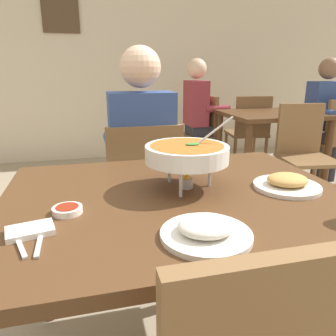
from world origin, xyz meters
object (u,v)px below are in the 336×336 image
object	(u,v)px
chair_bg_middle	(199,130)
chair_bg_corner	(304,149)
patron_bg_left	(326,113)
chair_diner_main	(143,188)
curry_bowl	(187,154)
dining_table_main	(178,222)
rice_plate	(206,230)
chair_bg_right	(249,129)
dining_table_far	(272,126)
sauce_dish	(67,210)
chair_bg_left	(334,136)
patron_bg_middle	(199,110)
diner_main	(141,149)
appetizer_plate	(287,183)

from	to	relation	value
chair_bg_middle	chair_bg_corner	size ratio (longest dim) A/B	1.00
chair_bg_corner	patron_bg_left	bearing A→B (deg)	40.22
chair_diner_main	curry_bowl	bearing A→B (deg)	-86.40
chair_diner_main	patron_bg_left	xyz separation A→B (m)	(2.19, 1.17, 0.24)
dining_table_main	patron_bg_left	bearing A→B (deg)	41.37
rice_plate	patron_bg_left	bearing A→B (deg)	45.48
dining_table_main	chair_bg_right	distance (m)	2.93
chair_bg_right	chair_bg_corner	world-z (taller)	same
dining_table_main	dining_table_far	xyz separation A→B (m)	(1.57, 1.95, -0.03)
sauce_dish	rice_plate	bearing A→B (deg)	-34.18
chair_bg_corner	sauce_dish	bearing A→B (deg)	-142.73
curry_bowl	rice_plate	size ratio (longest dim) A/B	1.39
chair_bg_left	patron_bg_left	distance (m)	0.26
dining_table_main	dining_table_far	bearing A→B (deg)	51.17
curry_bowl	patron_bg_middle	bearing A→B (deg)	69.61
rice_plate	chair_bg_left	world-z (taller)	chair_bg_left
dining_table_main	diner_main	bearing A→B (deg)	90.00
rice_plate	chair_diner_main	bearing A→B (deg)	89.21
appetizer_plate	dining_table_far	size ratio (longest dim) A/B	0.24
curry_bowl	chair_bg_corner	xyz separation A→B (m)	(1.52, 1.35, -0.39)
dining_table_main	chair_bg_right	xyz separation A→B (m)	(1.58, 2.46, -0.15)
chair_diner_main	chair_bg_right	world-z (taller)	same
curry_bowl	patron_bg_left	bearing A→B (deg)	41.21
appetizer_plate	chair_bg_corner	world-z (taller)	chair_bg_corner
dining_table_main	chair_diner_main	bearing A→B (deg)	90.00
chair_bg_right	rice_plate	bearing A→B (deg)	-119.99
appetizer_plate	sauce_dish	distance (m)	0.77
chair_bg_middle	patron_bg_middle	xyz separation A→B (m)	(-0.01, -0.01, 0.24)
rice_plate	curry_bowl	bearing A→B (deg)	80.70
sauce_dish	patron_bg_left	size ratio (longest dim) A/B	0.07
chair_bg_corner	patron_bg_middle	bearing A→B (deg)	117.48
rice_plate	patron_bg_left	size ratio (longest dim) A/B	0.18
chair_bg_middle	chair_bg_right	size ratio (longest dim) A/B	1.00
chair_diner_main	curry_bowl	distance (m)	0.81
diner_main	chair_bg_left	xyz separation A→B (m)	(2.26, 1.04, -0.24)
sauce_dish	chair_bg_right	world-z (taller)	chair_bg_right
rice_plate	appetizer_plate	size ratio (longest dim) A/B	1.00
dining_table_main	rice_plate	xyz separation A→B (m)	(-0.01, -0.31, 0.13)
dining_table_far	chair_diner_main	bearing A→B (deg)	-142.83
rice_plate	dining_table_main	bearing A→B (deg)	87.28
dining_table_main	rice_plate	distance (m)	0.34
dining_table_far	chair_bg_middle	distance (m)	0.84
dining_table_far	patron_bg_middle	bearing A→B (deg)	135.80
appetizer_plate	dining_table_far	distance (m)	2.32
chair_bg_left	chair_bg_corner	xyz separation A→B (m)	(-0.70, -0.44, 0.00)
dining_table_far	patron_bg_middle	world-z (taller)	patron_bg_middle
curry_bowl	patron_bg_middle	distance (m)	2.66
diner_main	patron_bg_left	world-z (taller)	same
chair_bg_right	patron_bg_middle	bearing A→B (deg)	172.49
dining_table_main	dining_table_far	world-z (taller)	same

